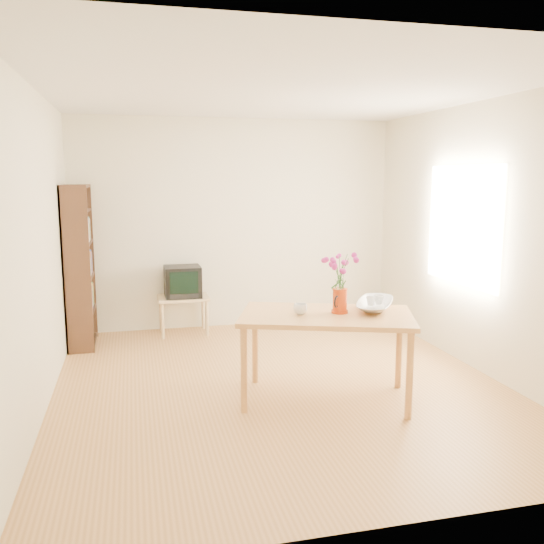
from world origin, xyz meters
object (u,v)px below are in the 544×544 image
object	(u,v)px
pitcher	(340,302)
mug	(300,309)
table	(326,323)
television	(183,281)
bowl	(375,285)

from	to	relation	value
pitcher	mug	world-z (taller)	pitcher
pitcher	mug	size ratio (longest dim) A/B	1.84
pitcher	mug	distance (m)	0.34
table	television	distance (m)	2.61
table	bowl	world-z (taller)	bowl
table	pitcher	bearing A→B (deg)	24.43
television	mug	bearing A→B (deg)	-72.45
table	bowl	bearing A→B (deg)	29.92
mug	table	bearing A→B (deg)	171.20
pitcher	television	bearing A→B (deg)	155.54
table	mug	bearing A→B (deg)	-170.27
table	bowl	xyz separation A→B (m)	(0.47, 0.09, 0.29)
bowl	mug	bearing A→B (deg)	-175.78
pitcher	television	size ratio (longest dim) A/B	0.50
table	television	world-z (taller)	television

